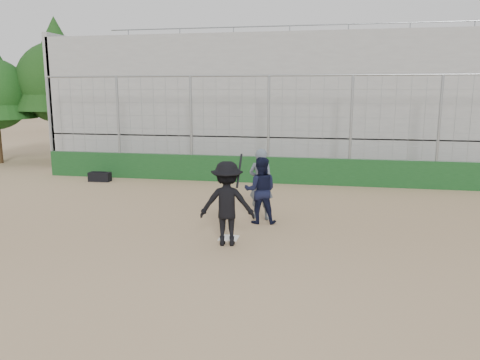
% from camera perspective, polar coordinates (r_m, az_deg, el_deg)
% --- Properties ---
extents(ground, '(90.00, 90.00, 0.00)m').
position_cam_1_polar(ground, '(11.17, -1.37, -7.13)').
color(ground, olive).
rests_on(ground, ground).
extents(home_plate, '(0.44, 0.44, 0.02)m').
position_cam_1_polar(home_plate, '(11.16, -1.37, -7.07)').
color(home_plate, white).
rests_on(home_plate, ground).
extents(backstop, '(18.10, 0.25, 4.04)m').
position_cam_1_polar(backstop, '(17.70, 3.44, 2.71)').
color(backstop, '#123B17').
rests_on(backstop, ground).
extents(bleachers, '(20.25, 6.70, 6.98)m').
position_cam_1_polar(bleachers, '(22.45, 5.18, 9.42)').
color(bleachers, gray).
rests_on(bleachers, ground).
extents(tree_left, '(4.48, 4.48, 7.00)m').
position_cam_1_polar(tree_left, '(25.19, -21.40, 12.22)').
color(tree_left, '#372014').
rests_on(tree_left, ground).
extents(batter_at_plate, '(1.32, 0.88, 2.04)m').
position_cam_1_polar(batter_at_plate, '(10.50, -1.58, -2.88)').
color(batter_at_plate, black).
rests_on(batter_at_plate, ground).
extents(catcher_crouched, '(0.93, 0.76, 1.19)m').
position_cam_1_polar(catcher_crouched, '(12.27, 2.49, -2.62)').
color(catcher_crouched, black).
rests_on(catcher_crouched, ground).
extents(umpire, '(0.80, 0.64, 1.74)m').
position_cam_1_polar(umpire, '(12.67, 2.58, -0.92)').
color(umpire, slate).
rests_on(umpire, ground).
extents(equipment_bag, '(0.84, 0.38, 0.40)m').
position_cam_1_polar(equipment_bag, '(18.87, -16.72, 0.38)').
color(equipment_bag, black).
rests_on(equipment_bag, ground).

